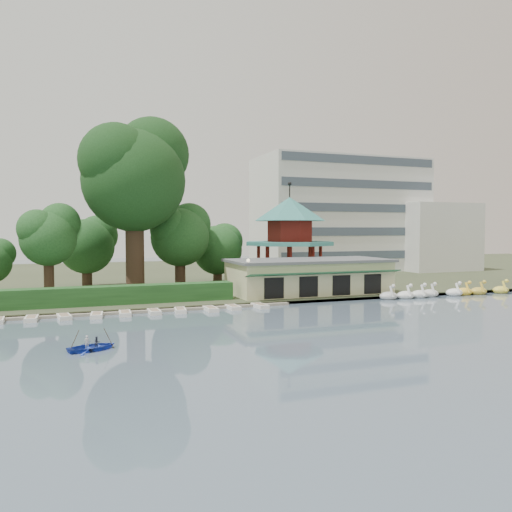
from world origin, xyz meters
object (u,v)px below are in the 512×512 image
pavilion (289,231)px  rowboat_with_passengers (92,343)px  dock (116,312)px  big_tree (135,172)px  boathouse (309,276)px

pavilion → rowboat_with_passengers: 39.78m
dock → pavilion: size_ratio=2.52×
big_tree → rowboat_with_passengers: size_ratio=4.14×
pavilion → big_tree: 22.25m
pavilion → rowboat_with_passengers: bearing=-132.8°
pavilion → rowboat_with_passengers: (-26.60, -28.73, -7.04)m
pavilion → big_tree: big_tree is taller
boathouse → rowboat_with_passengers: size_ratio=3.76×
boathouse → big_tree: (-18.84, 6.21, 11.90)m
dock → boathouse: 22.62m
big_tree → rowboat_with_passengers: 29.08m
dock → rowboat_with_passengers: 14.18m
boathouse → big_tree: 23.14m
dock → boathouse: bearing=12.2°
pavilion → big_tree: bearing=-169.6°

